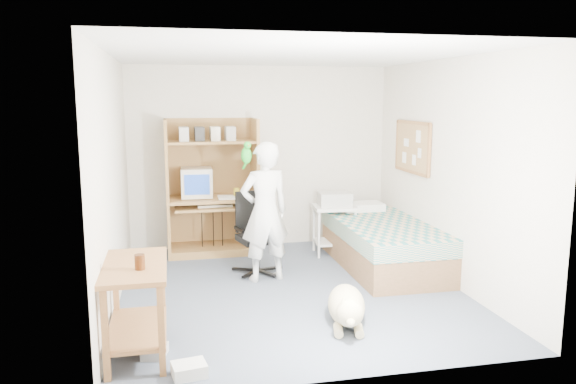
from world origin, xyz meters
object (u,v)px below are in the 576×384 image
object	(u,v)px
computer_hutch	(212,192)
printer_cart	(334,222)
side_desk	(136,295)
dog	(347,306)
bed	(383,244)
person	(265,212)
office_chair	(256,244)

from	to	relation	value
computer_hutch	printer_cart	size ratio (longest dim) A/B	2.75
side_desk	dog	xyz separation A→B (m)	(1.86, 0.20, -0.32)
dog	printer_cart	bearing A→B (deg)	89.98
side_desk	dog	size ratio (longest dim) A/B	0.95
bed	side_desk	bearing A→B (deg)	-147.50
computer_hutch	bed	size ratio (longest dim) A/B	0.89
bed	person	size ratio (longest dim) A/B	1.27
dog	printer_cart	world-z (taller)	printer_cart
bed	office_chair	bearing A→B (deg)	175.96
office_chair	printer_cart	world-z (taller)	office_chair
bed	printer_cart	bearing A→B (deg)	121.48
dog	printer_cart	distance (m)	2.39
bed	office_chair	size ratio (longest dim) A/B	2.11
office_chair	printer_cart	size ratio (longest dim) A/B	1.46
side_desk	office_chair	bearing A→B (deg)	56.41
side_desk	printer_cart	size ratio (longest dim) A/B	1.53
office_chair	person	bearing A→B (deg)	-91.54
side_desk	dog	bearing A→B (deg)	6.03
computer_hutch	office_chair	bearing A→B (deg)	-66.97
dog	bed	bearing A→B (deg)	72.41
computer_hutch	dog	distance (m)	2.99
printer_cart	person	bearing A→B (deg)	-136.64
bed	person	bearing A→B (deg)	-172.82
computer_hutch	printer_cart	xyz separation A→B (m)	(1.58, -0.43, -0.39)
office_chair	side_desk	bearing A→B (deg)	-136.75
person	printer_cart	distance (m)	1.44
printer_cart	office_chair	bearing A→B (deg)	-148.91
computer_hutch	person	xyz separation A→B (m)	(0.49, -1.31, -0.03)
person	side_desk	bearing A→B (deg)	37.31
side_desk	person	xyz separation A→B (m)	(1.34, 1.63, 0.30)
computer_hutch	office_chair	world-z (taller)	computer_hutch
bed	office_chair	world-z (taller)	office_chair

